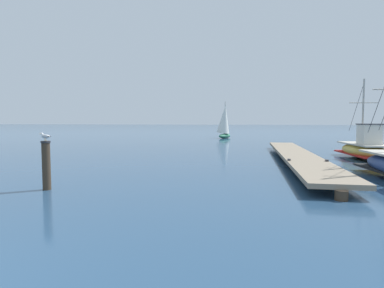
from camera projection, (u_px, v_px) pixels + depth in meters
floating_dock at (296, 155)px, 17.77m from camera, size 2.80×18.28×0.53m
fishing_boat_1 at (364, 148)px, 19.16m from camera, size 2.46×5.00×4.75m
mooring_piling at (46, 164)px, 10.32m from camera, size 0.30×0.30×1.58m
perched_seagull at (46, 136)px, 10.26m from camera, size 0.38×0.15×0.27m
distant_sailboat at (224, 122)px, 41.61m from camera, size 2.30×3.46×4.77m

